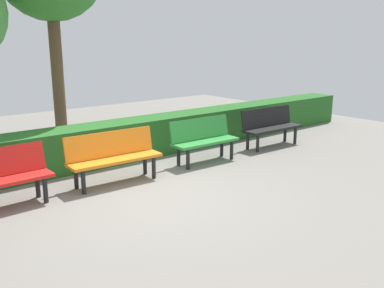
# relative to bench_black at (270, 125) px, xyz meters

# --- Properties ---
(ground_plane) EXTENTS (17.27, 17.27, 0.00)m
(ground_plane) POSITION_rel_bench_black_xyz_m (3.88, 0.82, -0.48)
(ground_plane) COLOR gray
(bench_black) EXTENTS (1.56, 0.49, 0.86)m
(bench_black) POSITION_rel_bench_black_xyz_m (0.00, 0.00, 0.00)
(bench_black) COLOR black
(bench_black) RESTS_ON ground_plane
(bench_green) EXTENTS (1.42, 0.50, 0.86)m
(bench_green) POSITION_rel_bench_black_xyz_m (2.00, 0.02, -0.00)
(bench_green) COLOR #2D8C38
(bench_green) RESTS_ON ground_plane
(bench_orange) EXTENTS (1.61, 0.52, 0.86)m
(bench_orange) POSITION_rel_bench_black_xyz_m (3.98, 0.01, 0.00)
(bench_orange) COLOR orange
(bench_orange) RESTS_ON ground_plane
(hedge_row) EXTENTS (13.27, 0.72, 0.77)m
(hedge_row) POSITION_rel_bench_black_xyz_m (2.96, -1.15, -0.10)
(hedge_row) COLOR #266023
(hedge_row) RESTS_ON ground_plane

